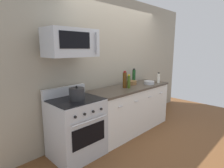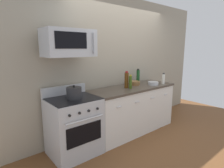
{
  "view_description": "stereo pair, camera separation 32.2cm",
  "coord_description": "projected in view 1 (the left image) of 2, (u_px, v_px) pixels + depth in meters",
  "views": [
    {
      "loc": [
        -2.83,
        -2.27,
        1.68
      ],
      "look_at": [
        -0.58,
        -0.05,
        1.06
      ],
      "focal_mm": 29.46,
      "sensor_mm": 36.0,
      "label": 1
    },
    {
      "loc": [
        -2.6,
        -2.49,
        1.68
      ],
      "look_at": [
        -0.58,
        -0.05,
        1.06
      ],
      "focal_mm": 29.46,
      "sensor_mm": 36.0,
      "label": 2
    }
  ],
  "objects": [
    {
      "name": "ground_plane",
      "position": [
        130.0,
        129.0,
        3.87
      ],
      "size": [
        5.99,
        5.99,
        0.0
      ],
      "primitive_type": "plane",
      "color": "brown"
    },
    {
      "name": "back_wall",
      "position": [
        116.0,
        64.0,
        3.89
      ],
      "size": [
        4.99,
        0.1,
        2.7
      ],
      "primitive_type": "cube",
      "color": "#9E937F",
      "rests_on": "ground_plane"
    },
    {
      "name": "counter_unit",
      "position": [
        130.0,
        108.0,
        3.78
      ],
      "size": [
        1.9,
        0.66,
        0.92
      ],
      "color": "silver",
      "rests_on": "ground_plane"
    },
    {
      "name": "range_oven",
      "position": [
        76.0,
        127.0,
        2.85
      ],
      "size": [
        0.76,
        0.69,
        1.07
      ],
      "color": "#B7BABF",
      "rests_on": "ground_plane"
    },
    {
      "name": "microwave",
      "position": [
        71.0,
        43.0,
        2.64
      ],
      "size": [
        0.74,
        0.44,
        0.4
      ],
      "color": "#B7BABF"
    },
    {
      "name": "bottle_wine_amber",
      "position": [
        125.0,
        80.0,
        3.54
      ],
      "size": [
        0.08,
        0.08,
        0.33
      ],
      "color": "#59330F",
      "rests_on": "countertop_slab"
    },
    {
      "name": "bottle_vinegar_white",
      "position": [
        158.0,
        78.0,
        4.03
      ],
      "size": [
        0.06,
        0.06,
        0.23
      ],
      "color": "silver",
      "rests_on": "countertop_slab"
    },
    {
      "name": "bottle_olive_oil",
      "position": [
        129.0,
        82.0,
        3.5
      ],
      "size": [
        0.06,
        0.06,
        0.27
      ],
      "color": "#385114",
      "rests_on": "countertop_slab"
    },
    {
      "name": "bottle_wine_green",
      "position": [
        134.0,
        76.0,
        4.06
      ],
      "size": [
        0.07,
        0.07,
        0.32
      ],
      "color": "#19471E",
      "rests_on": "countertop_slab"
    },
    {
      "name": "bowl_steel_prep",
      "position": [
        149.0,
        82.0,
        3.92
      ],
      "size": [
        0.22,
        0.22,
        0.07
      ],
      "color": "#B2B5BA",
      "rests_on": "countertop_slab"
    },
    {
      "name": "bowl_wooden_salad",
      "position": [
        132.0,
        83.0,
        3.88
      ],
      "size": [
        0.21,
        0.21,
        0.08
      ],
      "color": "brown",
      "rests_on": "countertop_slab"
    },
    {
      "name": "stockpot",
      "position": [
        77.0,
        94.0,
        2.71
      ],
      "size": [
        0.23,
        0.23,
        0.21
      ],
      "color": "#262628",
      "rests_on": "range_oven"
    }
  ]
}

